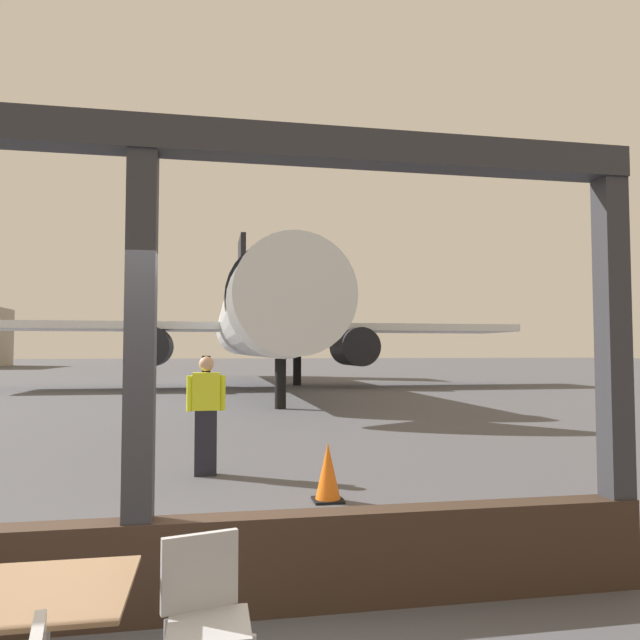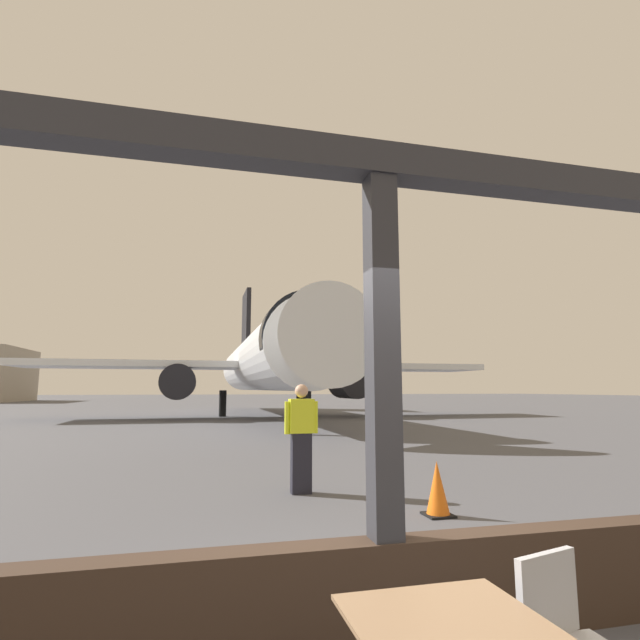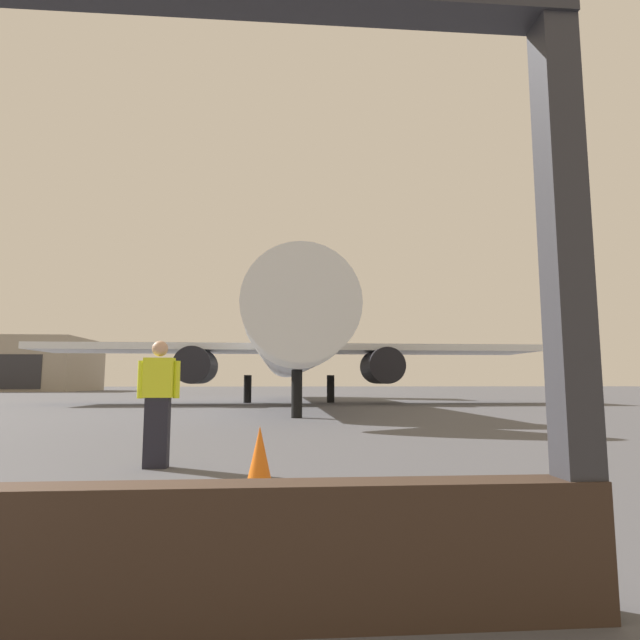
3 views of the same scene
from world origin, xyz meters
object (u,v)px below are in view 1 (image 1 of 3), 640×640
object	(u,v)px
airplane	(255,322)
traffic_cone	(328,473)
cafe_chair_window_right	(205,608)
ground_crew_worker	(206,413)

from	to	relation	value
airplane	traffic_cone	size ratio (longest dim) A/B	42.96
cafe_chair_window_right	airplane	size ratio (longest dim) A/B	0.03
airplane	traffic_cone	world-z (taller)	airplane
airplane	ground_crew_worker	bearing A→B (deg)	-96.06
cafe_chair_window_right	ground_crew_worker	bearing A→B (deg)	90.38
airplane	traffic_cone	xyz separation A→B (m)	(-0.78, -23.01, -2.99)
cafe_chair_window_right	traffic_cone	xyz separation A→B (m)	(1.44, 4.07, -0.19)
cafe_chair_window_right	traffic_cone	world-z (taller)	cafe_chair_window_right
airplane	ground_crew_worker	xyz separation A→B (m)	(-2.25, -21.20, -2.42)
traffic_cone	cafe_chair_window_right	bearing A→B (deg)	-109.43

